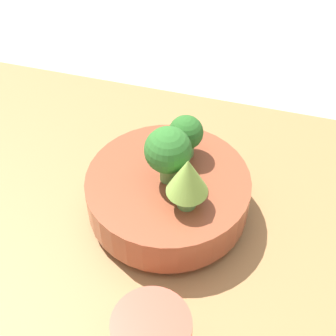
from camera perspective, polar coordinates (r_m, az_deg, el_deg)
ground_plane at (r=0.65m, az=2.00°, el=-10.06°), size 6.00×6.00×0.00m
table at (r=0.64m, az=2.04°, el=-9.26°), size 1.12×0.61×0.03m
bowl at (r=0.62m, az=0.00°, el=-3.11°), size 0.21×0.21×0.07m
broccoli_floret_back at (r=0.61m, az=2.19°, el=4.14°), size 0.05×0.05×0.06m
romanesco_piece_near at (r=0.54m, az=2.29°, el=-1.42°), size 0.05×0.05×0.08m
broccoli_floret_center at (r=0.57m, az=0.00°, el=2.04°), size 0.06×0.06×0.08m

